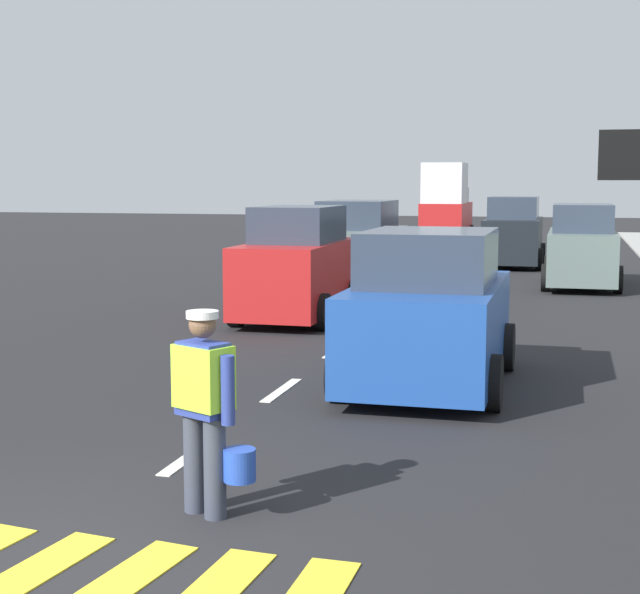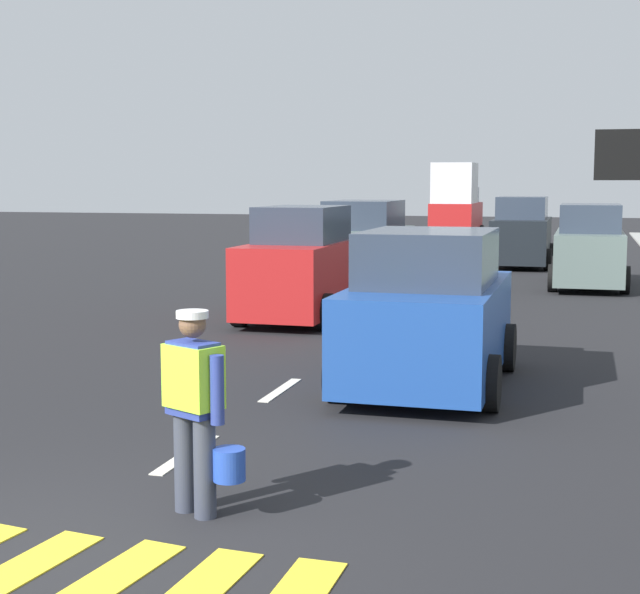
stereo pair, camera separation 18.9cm
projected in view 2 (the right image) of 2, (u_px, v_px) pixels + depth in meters
name	position (u px, v px, depth m)	size (l,w,h in m)	color
ground_plane	(447.00, 277.00, 26.77)	(96.00, 96.00, 0.00)	black
lane_center_line	(465.00, 264.00, 30.78)	(0.14, 46.40, 0.01)	silver
road_worker	(196.00, 402.00, 7.51)	(0.75, 0.45, 1.67)	#383D4C
delivery_truck	(456.00, 206.00, 42.74)	(2.16, 4.60, 3.54)	red
car_oncoming_lead	(301.00, 267.00, 18.34)	(1.88, 3.87, 2.22)	red
car_parked_far	(589.00, 249.00, 24.02)	(1.92, 4.36, 2.13)	slate
car_outgoing_far	(522.00, 234.00, 29.93)	(1.96, 4.19, 2.23)	black
car_outgoing_ahead	(429.00, 314.00, 12.34)	(2.07, 4.03, 2.06)	#1E4799
car_oncoming_second	(363.00, 248.00, 23.40)	(2.10, 4.32, 2.23)	slate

